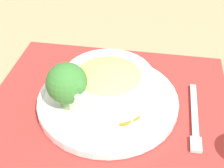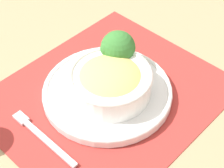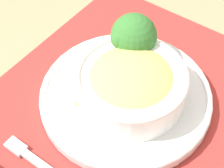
{
  "view_description": "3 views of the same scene",
  "coord_description": "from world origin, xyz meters",
  "views": [
    {
      "loc": [
        -0.09,
        0.46,
        0.43
      ],
      "look_at": [
        -0.01,
        -0.02,
        0.04
      ],
      "focal_mm": 50.0,
      "sensor_mm": 36.0,
      "label": 1
    },
    {
      "loc": [
        -0.4,
        -0.39,
        0.61
      ],
      "look_at": [
        -0.0,
        -0.01,
        0.05
      ],
      "focal_mm": 60.0,
      "sensor_mm": 36.0,
      "label": 2
    },
    {
      "loc": [
        -0.32,
        -0.2,
        0.5
      ],
      "look_at": [
        -0.02,
        0.01,
        0.05
      ],
      "focal_mm": 60.0,
      "sensor_mm": 36.0,
      "label": 3
    }
  ],
  "objects": [
    {
      "name": "carrot_slice_middle",
      "position": [
        -0.05,
        0.04,
        0.02
      ],
      "size": [
        0.04,
        0.04,
        0.01
      ],
      "color": "orange",
      "rests_on": "plate"
    },
    {
      "name": "broccoli_floret",
      "position": [
        0.07,
        0.03,
        0.07
      ],
      "size": [
        0.08,
        0.08,
        0.09
      ],
      "color": "#759E51",
      "rests_on": "plate"
    },
    {
      "name": "plate",
      "position": [
        0.0,
        0.0,
        0.02
      ],
      "size": [
        0.28,
        0.28,
        0.02
      ],
      "color": "white",
      "rests_on": "placemat"
    },
    {
      "name": "carrot_slice_near",
      "position": [
        -0.04,
        0.05,
        0.02
      ],
      "size": [
        0.04,
        0.04,
        0.01
      ],
      "color": "orange",
      "rests_on": "plate"
    },
    {
      "name": "placemat",
      "position": [
        0.0,
        0.0,
        0.0
      ],
      "size": [
        0.49,
        0.42,
        0.0
      ],
      "color": "#B2332D",
      "rests_on": "ground_plane"
    },
    {
      "name": "carrot_slice_far",
      "position": [
        -0.06,
        0.02,
        0.02
      ],
      "size": [
        0.04,
        0.04,
        0.01
      ],
      "color": "orange",
      "rests_on": "plate"
    },
    {
      "name": "carrot_slice_extra",
      "position": [
        -0.06,
        0.0,
        0.02
      ],
      "size": [
        0.04,
        0.04,
        0.01
      ],
      "color": "orange",
      "rests_on": "plate"
    },
    {
      "name": "ground_plane",
      "position": [
        0.0,
        0.0,
        0.0
      ],
      "size": [
        4.0,
        4.0,
        0.0
      ],
      "primitive_type": "plane",
      "color": "tan"
    },
    {
      "name": "bowl",
      "position": [
        -0.0,
        -0.01,
        0.05
      ],
      "size": [
        0.18,
        0.18,
        0.07
      ],
      "color": "white",
      "rests_on": "plate"
    },
    {
      "name": "fork",
      "position": [
        -0.17,
        0.03,
        0.01
      ],
      "size": [
        0.02,
        0.18,
        0.01
      ],
      "rotation": [
        0.0,
        0.0,
        -0.0
      ],
      "color": "silver",
      "rests_on": "placemat"
    }
  ]
}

